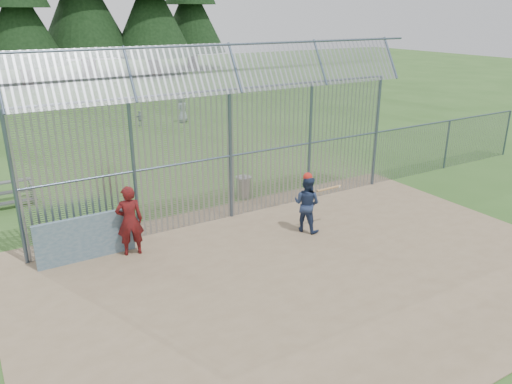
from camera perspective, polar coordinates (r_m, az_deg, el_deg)
ground at (r=13.15m, az=4.55°, el=-7.90°), size 120.00×120.00×0.00m
dirt_infield at (r=12.80m, az=5.86°, el=-8.74°), size 14.00×10.00×0.02m
dugout_wall at (r=13.66m, az=-18.88°, el=-4.99°), size 2.50×0.12×1.20m
batter at (r=14.57m, az=5.82°, el=-1.36°), size 0.94×1.02×1.68m
onlooker at (r=13.47m, az=-14.24°, el=-3.20°), size 0.77×0.58×1.91m
bg_kid_standing at (r=29.66m, az=-8.43°, el=9.43°), size 0.93×0.81×1.60m
bg_kid_seated at (r=29.00m, az=-13.11°, el=8.15°), size 0.52×0.23×0.87m
batting_gear at (r=14.38m, az=6.46°, el=1.42°), size 1.26×0.33×0.61m
trash_can at (r=17.33m, az=-1.44°, el=0.59°), size 0.56×0.56×0.82m
backstop_fence at (r=15.94m, az=2.93°, el=6.25°), size 20.09×0.81×5.30m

